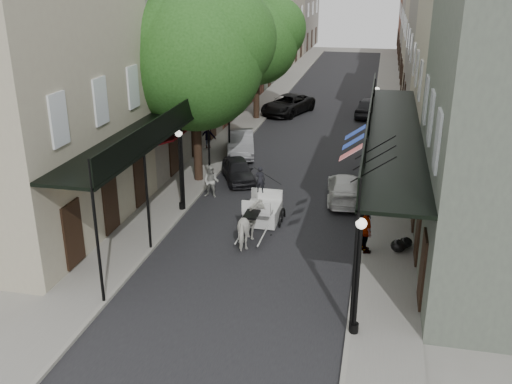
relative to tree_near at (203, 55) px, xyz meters
The scene contains 24 objects.
ground 12.78m from the tree_near, 67.59° to the right, with size 140.00×140.00×0.00m, color gray.
road 12.50m from the tree_near, 66.86° to the left, with size 8.00×90.00×0.01m, color black.
sidewalk_left 11.77m from the tree_near, 94.67° to the left, with size 2.20×90.00×0.12m, color gray.
sidewalk_right 14.91m from the tree_near, 46.88° to the left, with size 2.20×90.00×0.12m, color gray.
building_row_left 20.34m from the tree_near, 102.52° to the left, with size 5.00×80.00×10.50m, color #A8A286.
building_row_right 23.63m from the tree_near, 57.15° to the left, with size 5.00×80.00×10.50m, color gray.
gallery_left 4.06m from the tree_near, 100.49° to the right, with size 2.20×18.05×4.88m.
gallery_right 9.84m from the tree_near, 19.59° to the right, with size 2.20×18.05×4.88m.
tree_near is the anchor object (origin of this frame).
tree_far 14.02m from the tree_near, 90.19° to the left, with size 6.45×6.00×8.61m.
lamppost_right_near 15.39m from the tree_near, 55.73° to the right, with size 0.32×0.32×3.71m.
lamppost_left 6.10m from the tree_near, 88.66° to the right, with size 0.32×0.32×3.71m.
lamppost_right_far 12.24m from the tree_near, 43.31° to the left, with size 0.32×0.32×3.71m.
horse 9.68m from the tree_near, 60.06° to the right, with size 0.89×1.95×1.65m, color silver.
carriage 7.92m from the tree_near, 47.02° to the right, with size 1.74×2.45×2.76m.
pedestrian_walking 6.17m from the tree_near, 67.86° to the right, with size 0.77×0.60×1.59m, color #9E9F96.
pedestrian_sidewalk_left 7.97m from the tree_near, 106.40° to the left, with size 1.00×0.58×1.55m, color gray.
pedestrian_sidewalk_right 12.09m from the tree_near, 38.87° to the right, with size 1.06×0.44×1.81m, color gray.
car_left_near 6.12m from the tree_near, 11.68° to the left, with size 1.39×3.46×1.18m, color black.
car_left_mid 7.55m from the tree_near, 82.96° to the left, with size 1.51×4.34×1.43m, color gray.
car_left_far 17.06m from the tree_near, 84.29° to the left, with size 2.43×5.28×1.47m, color black.
car_right_near 9.41m from the tree_near, ahead, with size 1.72×4.24×1.23m, color silver.
car_right_far 19.05m from the tree_near, 64.59° to the left, with size 1.77×4.41×1.50m, color black.
trash_bags 13.13m from the tree_near, 32.78° to the right, with size 0.84×0.99×0.49m.
Camera 1 is at (4.36, -16.70, 10.13)m, focal length 40.00 mm.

